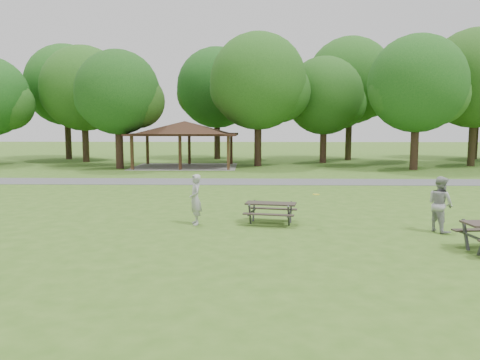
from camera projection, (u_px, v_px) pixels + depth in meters
ground at (205, 236)px, 14.63m from camera, size 160.00×160.00×0.00m
asphalt_path at (228, 182)px, 28.53m from camera, size 120.00×3.20×0.02m
pavilion at (185, 130)px, 38.19m from camera, size 8.60×7.01×3.76m
tree_row_c at (85, 91)px, 43.00m from camera, size 8.19×7.80×10.67m
tree_row_d at (119, 95)px, 36.52m from camera, size 6.93×6.60×9.27m
tree_row_e at (259, 84)px, 38.62m from camera, size 8.40×8.00×11.02m
tree_row_f at (325, 98)px, 42.07m from camera, size 7.35×7.00×9.55m
tree_row_g at (418, 87)px, 35.41m from camera, size 7.77×7.40×10.25m
tree_row_h at (477, 81)px, 38.66m from camera, size 8.61×8.20×11.37m
tree_deep_a at (67, 88)px, 46.48m from camera, size 8.40×8.00×11.38m
tree_deep_b at (218, 90)px, 46.65m from camera, size 8.40×8.00×11.13m
tree_deep_c at (351, 83)px, 45.28m from camera, size 8.82×8.40×11.90m
tree_deep_d at (479, 89)px, 46.51m from camera, size 8.40×8.00×11.27m
picnic_table_middle at (271, 208)px, 16.47m from camera, size 1.98×1.71×0.76m
frisbee_in_flight at (316, 194)px, 15.66m from camera, size 0.30×0.30×0.02m
frisbee_thrower at (195, 199)px, 16.26m from camera, size 0.60×0.74×1.76m
frisbee_catcher at (440, 204)px, 15.14m from camera, size 0.97×1.08×1.82m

